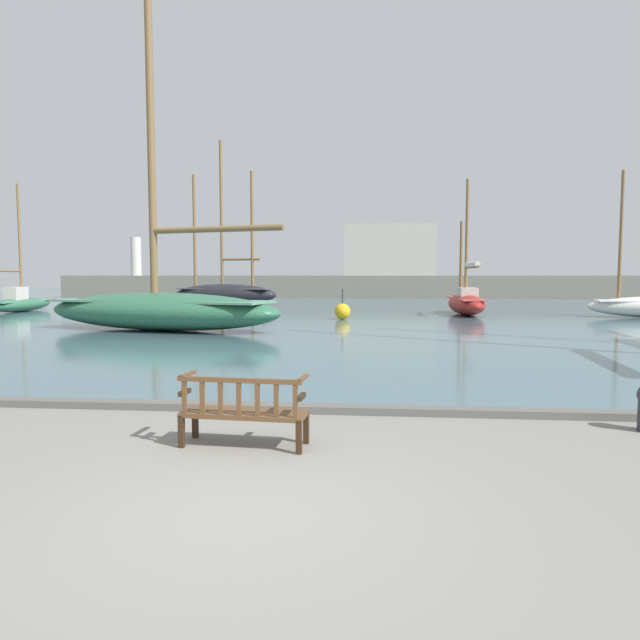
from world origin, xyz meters
TOP-DOWN VIEW (x-y plane):
  - ground_plane at (0.00, 0.00)m, footprint 160.00×160.00m
  - harbor_water at (0.00, 44.00)m, footprint 100.00×80.00m
  - quay_edge_kerb at (0.00, 3.85)m, footprint 40.00×0.30m
  - park_bench at (-0.45, 1.96)m, footprint 1.64×0.65m
  - sailboat_outer_port at (-9.31, 34.49)m, footprint 8.03×3.64m
  - sailboat_mid_port at (-6.96, 16.10)m, footprint 10.39×5.12m
  - sailboat_outer_starboard at (6.14, 26.05)m, footprint 1.80×6.86m
  - sailboat_far_starboard at (-19.32, 26.29)m, footprint 1.50×6.29m
  - channel_buoy at (-0.29, 22.16)m, footprint 0.76×0.76m
  - far_breakwater at (0.34, 48.25)m, footprint 57.44×2.40m

SIDE VIEW (x-z plane):
  - ground_plane at x=0.00m, z-range 0.00..0.00m
  - harbor_water at x=0.00m, z-range 0.00..0.08m
  - quay_edge_kerb at x=0.00m, z-range 0.00..0.12m
  - channel_buoy at x=-0.29m, z-range -0.27..1.20m
  - park_bench at x=-0.45m, z-range 0.01..0.93m
  - sailboat_far_starboard at x=-19.32m, z-range -3.06..4.32m
  - sailboat_outer_starboard at x=6.14m, z-range -2.81..4.40m
  - sailboat_mid_port at x=-6.96m, z-range -5.38..7.32m
  - sailboat_outer_port at x=-9.31m, z-range -4.67..6.81m
  - far_breakwater at x=0.34m, z-range -1.62..5.25m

